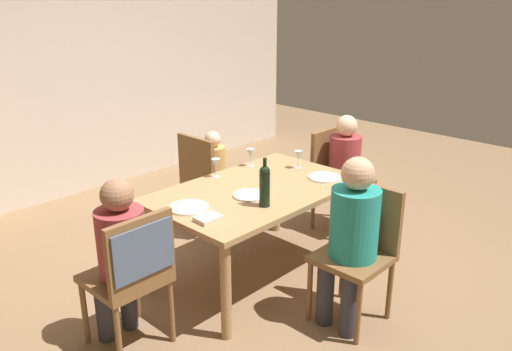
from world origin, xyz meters
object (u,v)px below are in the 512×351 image
chair_near (360,244)px  wine_glass_near_left (298,156)px  person_woman_host (120,250)px  dinner_plate_guest_left (189,207)px  person_child_small (216,171)px  dinner_plate_host (250,195)px  wine_bottle_tall_green (265,185)px  chair_far_right (206,176)px  person_man_bearded (352,231)px  chair_left_end (135,265)px  chair_right_end (336,172)px  wine_glass_near_right (216,164)px  wine_glass_centre (250,154)px  handbag (241,206)px  person_man_guest (347,165)px  dining_table (256,199)px  dinner_plate_guest_right (324,177)px

chair_near → wine_glass_near_left: bearing=-27.8°
person_woman_host → dinner_plate_guest_left: 0.58m
person_child_small → dinner_plate_host: bearing=-28.9°
wine_bottle_tall_green → dinner_plate_host: 0.25m
chair_far_right → person_man_bearded: 1.76m
chair_left_end → dinner_plate_guest_left: (0.57, 0.19, 0.13)m
wine_glass_near_left → dinner_plate_host: (-0.72, -0.14, -0.10)m
chair_near → dinner_plate_host: (-0.23, 0.79, 0.20)m
dinner_plate_host → wine_glass_near_left: bearing=11.3°
dinner_plate_host → chair_far_right: bearing=66.5°
chair_right_end → wine_glass_near_right: (-1.19, 0.31, 0.29)m
chair_near → wine_glass_centre: bearing=-11.6°
chair_left_end → chair_near: (1.25, -0.74, -0.06)m
person_woman_host → person_child_small: person_woman_host is taller
chair_far_right → handbag: bearing=90.0°
person_man_guest → chair_far_right: bearing=-44.8°
person_woman_host → wine_bottle_tall_green: person_woman_host is taller
chair_left_end → wine_glass_near_right: bearing=25.0°
chair_near → person_woman_host: bearing=54.5°
wine_glass_near_right → dining_table: bearing=-85.0°
handbag → chair_far_right: bearing=180.0°
person_man_guest → dinner_plate_guest_right: (-0.63, -0.21, 0.10)m
chair_right_end → dinner_plate_host: bearing=7.1°
person_man_bearded → wine_glass_near_left: size_ratio=7.73×
wine_glass_centre → wine_glass_near_right: size_ratio=1.00×
chair_left_end → chair_near: same height
chair_left_end → chair_far_right: (1.42, 0.99, -0.06)m
person_child_small → dinner_plate_guest_left: (-0.96, -0.80, 0.17)m
dinner_plate_guest_left → handbag: dinner_plate_guest_left is taller
person_child_small → wine_bottle_tall_green: bearing=-26.9°
wine_bottle_tall_green → wine_glass_centre: 0.87m
person_man_bearded → dinner_plate_guest_right: (0.55, 0.63, 0.07)m
wine_glass_near_left → wine_bottle_tall_green: bearing=-156.3°
chair_left_end → wine_glass_near_left: 1.76m
dining_table → dinner_plate_guest_left: bearing=173.5°
person_child_small → dinner_plate_host: (-0.52, -0.94, 0.17)m
wine_glass_near_right → handbag: (0.74, 0.46, -0.72)m
dining_table → wine_glass_near_left: 0.61m
person_woman_host → person_man_guest: person_woman_host is taller
handbag → person_woman_host: bearing=-155.7°
wine_bottle_tall_green → dinner_plate_host: size_ratio=1.44×
chair_right_end → person_man_guest: size_ratio=0.85×
wine_glass_near_left → chair_left_end: bearing=-173.7°
wine_glass_near_right → dinner_plate_guest_left: (-0.55, -0.33, -0.10)m
chair_near → person_woman_host: 1.53m
person_man_guest → dinner_plate_guest_left: (-1.75, 0.09, 0.10)m
dinner_plate_guest_right → dining_table: bearing=155.8°
person_man_bearded → handbag: bearing=-22.8°
person_woman_host → person_man_guest: bearing=-1.3°
person_child_small → wine_glass_near_left: bearing=14.4°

